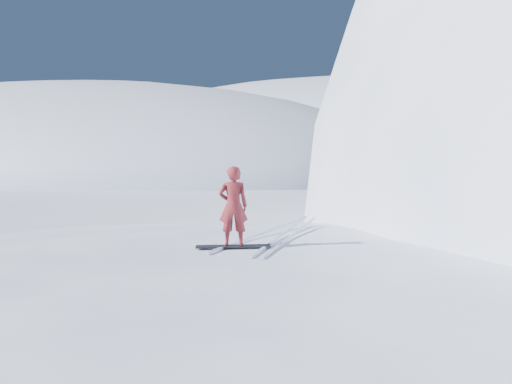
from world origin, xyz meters
TOP-DOWN VIEW (x-y plane):
  - far_ridge_a at (-70.00, 60.00)m, footprint 120.00×70.00m
  - far_ridge_c at (-40.00, 110.00)m, footprint 140.00×90.00m
  - snowboard at (-1.67, 3.42)m, footprint 1.51×1.13m
  - snowboarder at (-1.67, 3.42)m, footprint 0.74×0.68m
  - vapor_plume at (-58.33, 42.95)m, footprint 9.49×7.59m
  - board_tracks at (-1.58, 5.54)m, footprint 1.76×5.99m

SIDE VIEW (x-z plane):
  - far_ridge_a at x=-70.00m, z-range -14.00..14.00m
  - far_ridge_c at x=-40.00m, z-range -18.00..18.00m
  - vapor_plume at x=-58.33m, z-range -3.32..3.32m
  - snowboard at x=-1.67m, z-range 2.40..2.43m
  - board_tracks at x=-1.58m, z-range 2.40..2.44m
  - snowboarder at x=-1.67m, z-range 2.43..4.13m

